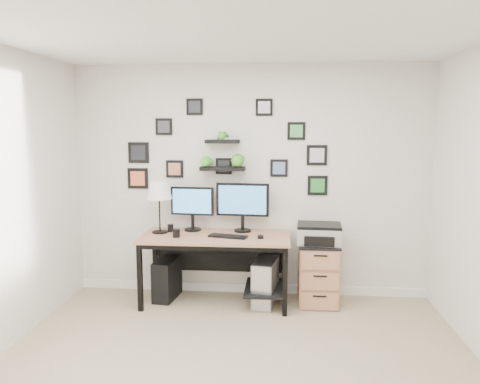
# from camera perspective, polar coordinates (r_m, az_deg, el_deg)

# --- Properties ---
(room) EXTENTS (4.00, 4.00, 4.00)m
(room) POSITION_cam_1_polar(r_m,az_deg,el_deg) (5.56, 1.18, -11.61)
(room) COLOR tan
(room) RESTS_ON ground
(desk) EXTENTS (1.60, 0.70, 0.75)m
(desk) POSITION_cam_1_polar(r_m,az_deg,el_deg) (5.11, -2.57, -6.61)
(desk) COLOR #B37954
(desk) RESTS_ON ground
(monitor_left) EXTENTS (0.49, 0.20, 0.50)m
(monitor_left) POSITION_cam_1_polar(r_m,az_deg,el_deg) (5.26, -5.83, -1.61)
(monitor_left) COLOR black
(monitor_left) RESTS_ON desk
(monitor_right) EXTENTS (0.59, 0.20, 0.55)m
(monitor_right) POSITION_cam_1_polar(r_m,az_deg,el_deg) (5.17, 0.31, -1.35)
(monitor_right) COLOR black
(monitor_right) RESTS_ON desk
(keyboard) EXTENTS (0.43, 0.22, 0.02)m
(keyboard) POSITION_cam_1_polar(r_m,az_deg,el_deg) (4.98, -1.47, -5.42)
(keyboard) COLOR black
(keyboard) RESTS_ON desk
(mouse) EXTENTS (0.06, 0.09, 0.03)m
(mouse) POSITION_cam_1_polar(r_m,az_deg,el_deg) (4.94, 2.52, -5.49)
(mouse) COLOR black
(mouse) RESTS_ON desk
(table_lamp) EXTENTS (0.28, 0.28, 0.57)m
(table_lamp) POSITION_cam_1_polar(r_m,az_deg,el_deg) (5.18, -9.84, 0.07)
(table_lamp) COLOR black
(table_lamp) RESTS_ON desk
(mug) EXTENTS (0.08, 0.08, 0.09)m
(mug) POSITION_cam_1_polar(r_m,az_deg,el_deg) (5.01, -7.78, -5.00)
(mug) COLOR black
(mug) RESTS_ON desk
(pen_cup) EXTENTS (0.07, 0.07, 0.08)m
(pen_cup) POSITION_cam_1_polar(r_m,az_deg,el_deg) (5.28, -8.48, -4.36)
(pen_cup) COLOR black
(pen_cup) RESTS_ON desk
(pc_tower_black) EXTENTS (0.25, 0.47, 0.45)m
(pc_tower_black) POSITION_cam_1_polar(r_m,az_deg,el_deg) (5.38, -8.89, -10.41)
(pc_tower_black) COLOR black
(pc_tower_black) RESTS_ON ground
(pc_tower_grey) EXTENTS (0.29, 0.52, 0.49)m
(pc_tower_grey) POSITION_cam_1_polar(r_m,az_deg,el_deg) (5.16, 3.12, -10.91)
(pc_tower_grey) COLOR gray
(pc_tower_grey) RESTS_ON ground
(file_cabinet) EXTENTS (0.43, 0.53, 0.67)m
(file_cabinet) POSITION_cam_1_polar(r_m,az_deg,el_deg) (5.23, 9.49, -9.71)
(file_cabinet) COLOR #B37954
(file_cabinet) RESTS_ON ground
(printer) EXTENTS (0.48, 0.40, 0.21)m
(printer) POSITION_cam_1_polar(r_m,az_deg,el_deg) (5.09, 9.61, -5.04)
(printer) COLOR silver
(printer) RESTS_ON file_cabinet
(wall_decor) EXTENTS (2.28, 0.18, 1.07)m
(wall_decor) POSITION_cam_1_polar(r_m,az_deg,el_deg) (5.22, -1.97, 4.91)
(wall_decor) COLOR black
(wall_decor) RESTS_ON ground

